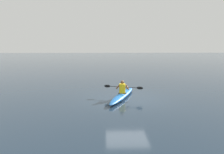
# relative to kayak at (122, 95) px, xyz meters

# --- Properties ---
(ground_plane) EXTENTS (160.00, 160.00, 0.00)m
(ground_plane) POSITION_rel_kayak_xyz_m (-0.26, 0.25, -0.15)
(ground_plane) COLOR #1E2D3D
(kayak) EXTENTS (2.12, 4.61, 0.29)m
(kayak) POSITION_rel_kayak_xyz_m (0.00, 0.00, 0.00)
(kayak) COLOR #1959A5
(kayak) RESTS_ON ground
(kayaker) EXTENTS (2.29, 0.86, 0.76)m
(kayaker) POSITION_rel_kayak_xyz_m (-0.00, -0.00, 0.46)
(kayaker) COLOR yellow
(kayaker) RESTS_ON kayak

